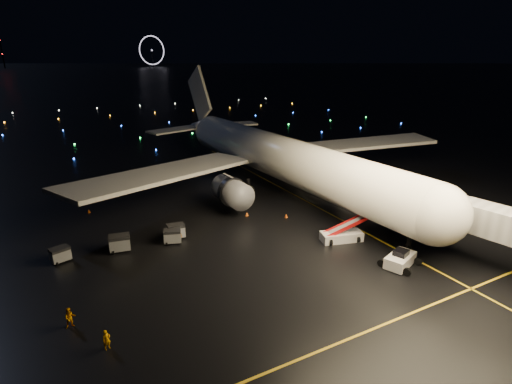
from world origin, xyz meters
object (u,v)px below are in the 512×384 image
at_px(pushback_tug, 400,258).
at_px(belt_loader, 342,227).
at_px(baggage_cart_3, 60,255).
at_px(baggage_cart_2, 120,243).
at_px(baggage_cart_1, 172,236).
at_px(crew_c, 179,236).
at_px(airliner, 267,130).
at_px(baggage_cart_0, 176,231).
at_px(crew_a, 107,340).
at_px(crew_b, 70,318).

height_order(pushback_tug, belt_loader, belt_loader).
distance_m(pushback_tug, baggage_cart_3, 36.37).
bearing_deg(baggage_cart_2, baggage_cart_1, 1.30).
relative_size(crew_c, baggage_cart_3, 0.84).
relative_size(airliner, pushback_tug, 17.39).
height_order(baggage_cart_0, baggage_cart_2, baggage_cart_2).
xyz_separation_m(belt_loader, crew_a, (-27.84, -6.29, -0.92)).
xyz_separation_m(crew_a, crew_c, (10.55, 15.08, -0.03)).
xyz_separation_m(pushback_tug, baggage_cart_0, (-18.79, 17.84, -0.04)).
relative_size(baggage_cart_0, baggage_cart_2, 0.92).
bearing_deg(baggage_cart_0, crew_a, -116.64).
xyz_separation_m(pushback_tug, crew_b, (-31.57, 5.51, -0.02)).
height_order(crew_a, crew_b, crew_b).
bearing_deg(baggage_cart_3, baggage_cart_1, -24.15).
height_order(crew_c, baggage_cart_3, baggage_cart_3).
bearing_deg(belt_loader, crew_c, 168.84).
bearing_deg(baggage_cart_0, crew_b, -129.92).
relative_size(crew_b, baggage_cart_1, 0.90).
relative_size(belt_loader, baggage_cart_0, 3.51).
xyz_separation_m(crew_b, crew_c, (12.76, 10.98, -0.10)).
bearing_deg(baggage_cart_1, pushback_tug, -22.73).
relative_size(crew_a, baggage_cart_0, 0.80).
height_order(crew_a, baggage_cart_2, baggage_cart_2).
distance_m(baggage_cart_2, baggage_cart_3, 6.16).
distance_m(pushback_tug, baggage_cart_2, 30.91).
distance_m(crew_a, baggage_cart_3, 16.75).
height_order(baggage_cart_0, baggage_cart_3, baggage_cart_0).
height_order(belt_loader, baggage_cart_2, belt_loader).
relative_size(airliner, crew_b, 37.42).
bearing_deg(crew_b, belt_loader, 2.79).
bearing_deg(crew_c, crew_b, -70.82).
height_order(crew_b, baggage_cart_3, crew_b).
xyz_separation_m(belt_loader, crew_c, (-17.29, 8.79, -0.95)).
distance_m(pushback_tug, belt_loader, 7.89).
distance_m(airliner, baggage_cart_0, 25.10).
bearing_deg(belt_loader, baggage_cart_0, 165.37).
bearing_deg(baggage_cart_0, crew_c, -84.67).
bearing_deg(baggage_cart_0, pushback_tug, -37.42).
relative_size(crew_b, baggage_cart_0, 0.87).
bearing_deg(baggage_cart_0, baggage_cart_1, -118.20).
bearing_deg(baggage_cart_2, airliner, 35.38).
bearing_deg(pushback_tug, crew_c, 118.66).
bearing_deg(airliner, baggage_cart_1, -149.80).
xyz_separation_m(crew_b, baggage_cart_3, (-0.03, 12.49, -0.08)).
bearing_deg(baggage_cart_2, crew_a, -94.10).
height_order(crew_b, crew_c, crew_b).
height_order(baggage_cart_2, baggage_cart_3, baggage_cart_2).
height_order(crew_c, baggage_cart_2, baggage_cart_2).
bearing_deg(belt_loader, baggage_cart_2, 173.46).
height_order(crew_b, baggage_cart_1, crew_b).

